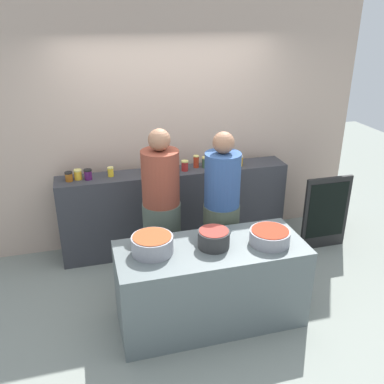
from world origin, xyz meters
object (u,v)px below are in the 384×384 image
(preserve_jar_8, at_px, (205,162))
(chalkboard_sign, at_px, (326,213))
(preserve_jar_0, at_px, (69,177))
(preserve_jar_3, at_px, (111,172))
(cooking_pot_right, at_px, (270,237))
(cooking_pot_left, at_px, (152,244))
(preserve_jar_9, at_px, (240,161))
(preserve_jar_7, at_px, (196,161))
(preserve_jar_4, at_px, (147,169))
(cook_with_tongs, at_px, (162,217))
(preserve_jar_5, at_px, (174,167))
(preserve_jar_2, at_px, (88,174))
(preserve_jar_6, at_px, (185,166))
(preserve_jar_1, at_px, (78,174))
(cooking_pot_center, at_px, (214,239))
(cook_in_cap, at_px, (221,218))

(preserve_jar_8, xyz_separation_m, chalkboard_sign, (1.38, -0.51, -0.60))
(preserve_jar_0, relative_size, preserve_jar_3, 0.99)
(cooking_pot_right, bearing_deg, cooking_pot_left, 173.36)
(preserve_jar_9, bearing_deg, chalkboard_sign, -24.84)
(preserve_jar_0, bearing_deg, cooking_pot_right, -40.57)
(preserve_jar_0, bearing_deg, preserve_jar_9, -1.15)
(preserve_jar_7, height_order, chalkboard_sign, preserve_jar_7)
(preserve_jar_4, xyz_separation_m, cook_with_tongs, (0.04, -0.62, -0.31))
(preserve_jar_5, distance_m, preserve_jar_9, 0.79)
(preserve_jar_2, height_order, chalkboard_sign, preserve_jar_2)
(cook_with_tongs, bearing_deg, cooking_pot_left, -107.56)
(preserve_jar_4, xyz_separation_m, chalkboard_sign, (2.08, -0.47, -0.60))
(preserve_jar_0, height_order, preserve_jar_6, preserve_jar_6)
(preserve_jar_1, xyz_separation_m, cooking_pot_center, (1.11, -1.41, -0.19))
(preserve_jar_1, bearing_deg, cook_in_cap, -31.07)
(preserve_jar_7, bearing_deg, preserve_jar_5, -170.67)
(cooking_pot_left, distance_m, cook_in_cap, 0.98)
(preserve_jar_8, bearing_deg, cooking_pot_center, -103.88)
(preserve_jar_4, height_order, cook_in_cap, cook_in_cap)
(cooking_pot_right, relative_size, chalkboard_sign, 0.39)
(preserve_jar_7, relative_size, preserve_jar_9, 1.16)
(preserve_jar_3, distance_m, chalkboard_sign, 2.60)
(preserve_jar_1, relative_size, cooking_pot_right, 0.31)
(preserve_jar_1, distance_m, chalkboard_sign, 2.94)
(preserve_jar_6, relative_size, chalkboard_sign, 0.13)
(cooking_pot_center, height_order, cooking_pot_right, cooking_pot_center)
(preserve_jar_5, xyz_separation_m, chalkboard_sign, (1.75, -0.49, -0.59))
(preserve_jar_8, xyz_separation_m, cook_in_cap, (-0.07, -0.82, -0.32))
(preserve_jar_0, relative_size, preserve_jar_6, 0.86)
(preserve_jar_3, xyz_separation_m, preserve_jar_9, (1.51, -0.06, 0.01))
(preserve_jar_0, relative_size, preserve_jar_7, 0.72)
(cooking_pot_right, relative_size, cook_with_tongs, 0.21)
(cooking_pot_right, bearing_deg, preserve_jar_7, 99.63)
(preserve_jar_8, distance_m, cooking_pot_left, 1.63)
(preserve_jar_4, distance_m, preserve_jar_7, 0.60)
(cook_in_cap, bearing_deg, preserve_jar_0, 151.49)
(preserve_jar_2, height_order, cook_in_cap, cook_in_cap)
(cooking_pot_center, bearing_deg, preserve_jar_9, 60.59)
(preserve_jar_8, height_order, preserve_jar_9, preserve_jar_8)
(preserve_jar_3, distance_m, preserve_jar_6, 0.84)
(preserve_jar_0, distance_m, preserve_jar_7, 1.45)
(preserve_jar_7, bearing_deg, cooking_pot_center, -99.77)
(cooking_pot_right, bearing_deg, cook_with_tongs, 134.50)
(preserve_jar_8, xyz_separation_m, cook_with_tongs, (-0.66, -0.65, -0.31))
(cook_with_tongs, bearing_deg, preserve_jar_3, 123.80)
(preserve_jar_7, distance_m, cooking_pot_left, 1.61)
(preserve_jar_9, xyz_separation_m, chalkboard_sign, (0.97, -0.45, -0.60))
(preserve_jar_9, xyz_separation_m, cook_with_tongs, (-1.07, -0.59, -0.31))
(cooking_pot_center, distance_m, cook_in_cap, 0.65)
(preserve_jar_2, relative_size, cook_in_cap, 0.07)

